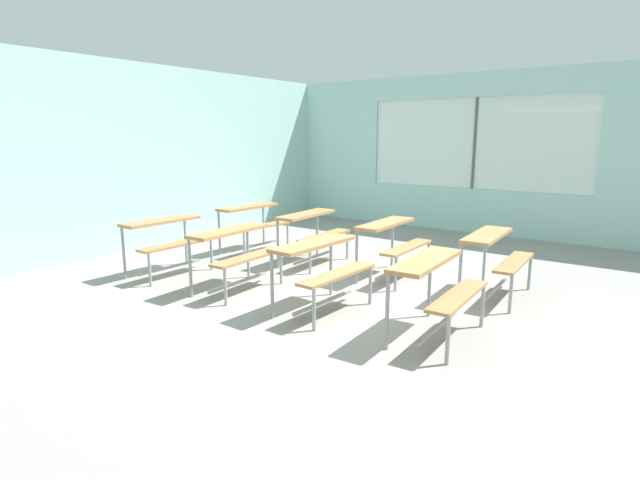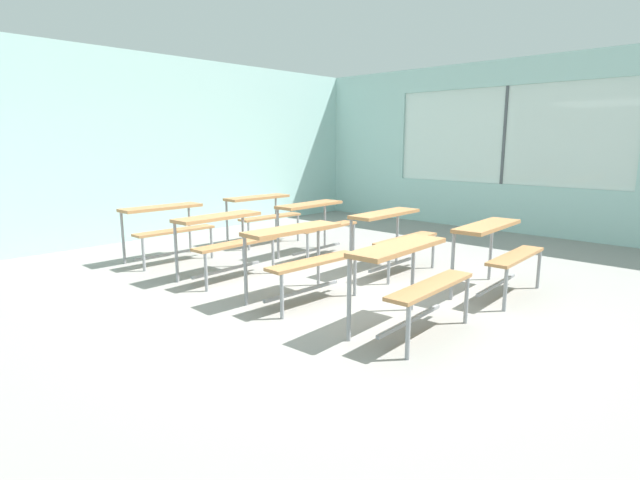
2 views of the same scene
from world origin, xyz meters
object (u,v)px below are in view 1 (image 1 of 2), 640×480
at_px(desk_bench_r0c1, 496,250).
at_px(desk_bench_r1c1, 393,236).
at_px(desk_bench_r0c0, 436,279).
at_px(desk_bench_r3c1, 253,217).
at_px(desk_bench_r1c0, 321,260).
at_px(desk_bench_r2c1, 312,226).
at_px(desk_bench_r3c0, 167,233).
at_px(desk_bench_r2c0, 235,245).

height_order(desk_bench_r0c1, desk_bench_r1c1, same).
bearing_deg(desk_bench_r0c0, desk_bench_r0c1, -5.13).
bearing_deg(desk_bench_r0c0, desk_bench_r3c1, 64.39).
bearing_deg(desk_bench_r0c1, desk_bench_r3c1, 85.97).
bearing_deg(desk_bench_r3c1, desk_bench_r1c1, -90.14).
height_order(desk_bench_r0c0, desk_bench_r1c1, same).
height_order(desk_bench_r1c0, desk_bench_r1c1, same).
xyz_separation_m(desk_bench_r1c0, desk_bench_r2c1, (1.58, 1.30, 0.00)).
xyz_separation_m(desk_bench_r1c1, desk_bench_r3c0, (-1.61, 2.55, 0.00)).
height_order(desk_bench_r0c0, desk_bench_r2c1, same).
bearing_deg(desk_bench_r0c1, desk_bench_r3c0, 109.51).
relative_size(desk_bench_r2c0, desk_bench_r3c0, 1.01).
bearing_deg(desk_bench_r3c0, desk_bench_r2c0, -88.00).
height_order(desk_bench_r3c0, desk_bench_r3c1, same).
distance_m(desk_bench_r2c1, desk_bench_r3c1, 1.25).
height_order(desk_bench_r0c0, desk_bench_r3c0, same).
height_order(desk_bench_r0c1, desk_bench_r2c1, same).
bearing_deg(desk_bench_r1c0, desk_bench_r2c1, 41.71).
bearing_deg(desk_bench_r0c0, desk_bench_r2c0, 88.14).
relative_size(desk_bench_r1c1, desk_bench_r3c1, 1.00).
bearing_deg(desk_bench_r0c1, desk_bench_r2c0, 118.21).
relative_size(desk_bench_r0c1, desk_bench_r1c1, 1.01).
bearing_deg(desk_bench_r3c1, desk_bench_r2c0, -140.95).
distance_m(desk_bench_r1c1, desk_bench_r2c0, 2.04).
distance_m(desk_bench_r0c1, desk_bench_r3c0, 4.21).
xyz_separation_m(desk_bench_r0c1, desk_bench_r3c0, (-1.61, 3.89, 0.00)).
height_order(desk_bench_r0c0, desk_bench_r2c0, same).
bearing_deg(desk_bench_r1c1, desk_bench_r0c0, -142.05).
xyz_separation_m(desk_bench_r1c0, desk_bench_r3c1, (1.65, 2.55, 0.00)).
height_order(desk_bench_r1c1, desk_bench_r3c0, same).
xyz_separation_m(desk_bench_r0c0, desk_bench_r1c1, (1.55, 1.27, 0.00)).
relative_size(desk_bench_r2c1, desk_bench_r3c0, 1.01).
xyz_separation_m(desk_bench_r0c1, desk_bench_r3c1, (0.07, 3.90, 0.00)).
relative_size(desk_bench_r0c1, desk_bench_r2c0, 1.00).
bearing_deg(desk_bench_r3c1, desk_bench_r0c0, -111.52).
bearing_deg(desk_bench_r3c0, desk_bench_r1c1, -56.86).
xyz_separation_m(desk_bench_r1c0, desk_bench_r1c1, (1.58, -0.01, 0.00)).
relative_size(desk_bench_r1c1, desk_bench_r2c1, 0.99).
distance_m(desk_bench_r1c0, desk_bench_r3c0, 2.54).
bearing_deg(desk_bench_r0c0, desk_bench_r3c0, 88.24).
bearing_deg(desk_bench_r0c0, desk_bench_r1c0, 88.49).
bearing_deg(desk_bench_r1c1, desk_bench_r3c1, 87.12).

